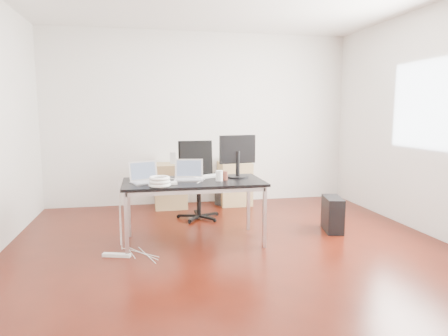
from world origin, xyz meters
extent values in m
plane|color=#350D06|center=(0.00, 0.00, 0.00)|extent=(5.00, 5.00, 0.00)
plane|color=silver|center=(0.00, 2.50, 1.40)|extent=(5.00, 0.00, 5.00)
plane|color=silver|center=(0.00, -2.50, 1.40)|extent=(5.00, 0.00, 5.00)
plane|color=silver|center=(2.50, 0.00, 1.40)|extent=(0.00, 5.00, 5.00)
plane|color=white|center=(2.48, 0.20, 1.60)|extent=(0.00, 1.50, 1.50)
cube|color=black|center=(-0.38, 0.42, 0.71)|extent=(1.60, 0.80, 0.03)
cube|color=silver|center=(-1.13, 0.07, 0.35)|extent=(0.04, 0.04, 0.70)
cube|color=silver|center=(-1.13, 0.77, 0.35)|extent=(0.04, 0.04, 0.70)
cube|color=silver|center=(0.37, 0.07, 0.35)|extent=(0.04, 0.04, 0.70)
cube|color=silver|center=(0.37, 0.77, 0.35)|extent=(0.04, 0.04, 0.70)
cylinder|color=black|center=(-0.19, 1.44, 0.23)|extent=(0.06, 0.06, 0.47)
cube|color=black|center=(-0.19, 1.44, 0.50)|extent=(0.50, 0.48, 0.06)
cube|color=black|center=(-0.19, 1.66, 0.81)|extent=(0.46, 0.12, 0.55)
cube|color=#A78653|center=(-0.53, 2.23, 0.35)|extent=(0.50, 0.50, 0.70)
cube|color=#A78653|center=(0.52, 2.23, 0.35)|extent=(0.50, 0.50, 0.70)
cube|color=black|center=(1.41, 0.51, 0.22)|extent=(0.30, 0.48, 0.44)
cylinder|color=black|center=(0.31, 2.25, 0.14)|extent=(0.26, 0.26, 0.28)
cube|color=white|center=(-1.25, 0.10, 0.02)|extent=(0.30, 0.15, 0.04)
cube|color=silver|center=(-0.91, 0.37, 0.74)|extent=(0.39, 0.34, 0.01)
cube|color=silver|center=(-0.95, 0.48, 0.85)|extent=(0.32, 0.16, 0.22)
cube|color=#475166|center=(-0.95, 0.47, 0.85)|extent=(0.28, 0.14, 0.18)
cube|color=silver|center=(-0.43, 0.46, 0.74)|extent=(0.36, 0.28, 0.01)
cube|color=silver|center=(-0.42, 0.58, 0.85)|extent=(0.33, 0.10, 0.22)
cube|color=#475166|center=(-0.42, 0.57, 0.85)|extent=(0.29, 0.08, 0.18)
cylinder|color=black|center=(0.17, 0.55, 0.74)|extent=(0.26, 0.26, 0.02)
cylinder|color=black|center=(0.17, 0.55, 0.90)|extent=(0.05, 0.05, 0.30)
cube|color=black|center=(0.17, 0.57, 1.07)|extent=(0.45, 0.13, 0.34)
cube|color=#475166|center=(0.17, 0.59, 1.07)|extent=(0.39, 0.07, 0.29)
cube|color=white|center=(-0.17, 0.65, 0.74)|extent=(0.46, 0.31, 0.02)
cylinder|color=white|center=(-0.10, 0.36, 0.79)|extent=(0.10, 0.10, 0.12)
cylinder|color=#56271D|center=(-0.03, 0.40, 0.78)|extent=(0.09, 0.09, 0.10)
torus|color=white|center=(-0.78, 0.14, 0.75)|extent=(0.24, 0.24, 0.04)
torus|color=white|center=(-0.78, 0.14, 0.78)|extent=(0.23, 0.23, 0.04)
torus|color=white|center=(-0.78, 0.14, 0.82)|extent=(0.22, 0.22, 0.04)
cube|color=white|center=(-0.62, 0.24, 0.74)|extent=(0.07, 0.07, 0.03)
cube|color=#9E9E9E|center=(-0.49, 2.24, 0.79)|extent=(0.10, 0.09, 0.18)
cube|color=black|center=(0.52, 2.25, 0.74)|extent=(0.34, 0.29, 0.09)
camera|label=1|loc=(-0.94, -4.08, 1.51)|focal=32.00mm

